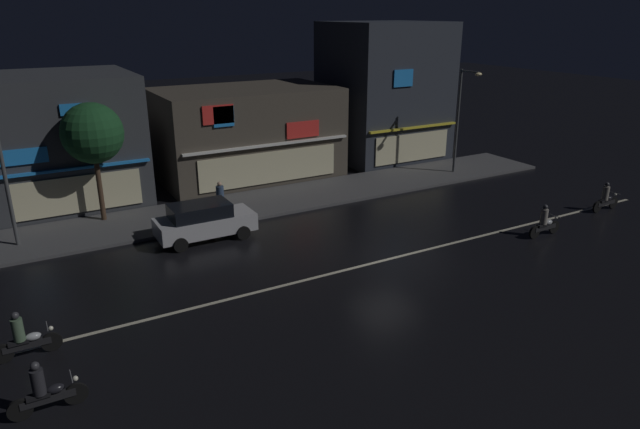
{
  "coord_description": "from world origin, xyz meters",
  "views": [
    {
      "loc": [
        -12.79,
        -17.06,
        9.59
      ],
      "look_at": [
        -1.28,
        3.22,
        1.2
      ],
      "focal_mm": 31.76,
      "sensor_mm": 36.0,
      "label": 1
    }
  ],
  "objects_px": {
    "motorcycle_lead": "(545,223)",
    "motorcycle_opposite_lane": "(24,338)",
    "motorcycle_trailing_far": "(606,199)",
    "traffic_cone": "(211,230)",
    "parked_car_near_kerb": "(204,221)",
    "motorcycle_following": "(44,391)",
    "pedestrian_on_sidewalk": "(220,200)",
    "streetlamp_mid": "(461,112)"
  },
  "relations": [
    {
      "from": "motorcycle_trailing_far",
      "to": "traffic_cone",
      "type": "bearing_deg",
      "value": -24.83
    },
    {
      "from": "parked_car_near_kerb",
      "to": "motorcycle_lead",
      "type": "height_order",
      "value": "parked_car_near_kerb"
    },
    {
      "from": "motorcycle_lead",
      "to": "motorcycle_opposite_lane",
      "type": "relative_size",
      "value": 1.0
    },
    {
      "from": "motorcycle_following",
      "to": "streetlamp_mid",
      "type": "bearing_deg",
      "value": -150.87
    },
    {
      "from": "streetlamp_mid",
      "to": "pedestrian_on_sidewalk",
      "type": "relative_size",
      "value": 3.62
    },
    {
      "from": "streetlamp_mid",
      "to": "motorcycle_lead",
      "type": "distance_m",
      "value": 10.87
    },
    {
      "from": "motorcycle_following",
      "to": "motorcycle_trailing_far",
      "type": "relative_size",
      "value": 1.0
    },
    {
      "from": "pedestrian_on_sidewalk",
      "to": "traffic_cone",
      "type": "bearing_deg",
      "value": 113.84
    },
    {
      "from": "parked_car_near_kerb",
      "to": "motorcycle_trailing_far",
      "type": "height_order",
      "value": "parked_car_near_kerb"
    },
    {
      "from": "motorcycle_lead",
      "to": "streetlamp_mid",
      "type": "bearing_deg",
      "value": -107.14
    },
    {
      "from": "motorcycle_following",
      "to": "traffic_cone",
      "type": "bearing_deg",
      "value": -125.64
    },
    {
      "from": "motorcycle_lead",
      "to": "motorcycle_following",
      "type": "relative_size",
      "value": 1.0
    },
    {
      "from": "streetlamp_mid",
      "to": "motorcycle_opposite_lane",
      "type": "xyz_separation_m",
      "value": [
        -24.63,
        -8.76,
        -3.26
      ]
    },
    {
      "from": "streetlamp_mid",
      "to": "traffic_cone",
      "type": "xyz_separation_m",
      "value": [
        -16.7,
        -2.31,
        -3.61
      ]
    },
    {
      "from": "motorcycle_following",
      "to": "motorcycle_opposite_lane",
      "type": "height_order",
      "value": "same"
    },
    {
      "from": "pedestrian_on_sidewalk",
      "to": "motorcycle_opposite_lane",
      "type": "relative_size",
      "value": 0.91
    },
    {
      "from": "pedestrian_on_sidewalk",
      "to": "motorcycle_following",
      "type": "bearing_deg",
      "value": 107.12
    },
    {
      "from": "pedestrian_on_sidewalk",
      "to": "motorcycle_opposite_lane",
      "type": "distance_m",
      "value": 12.47
    },
    {
      "from": "pedestrian_on_sidewalk",
      "to": "streetlamp_mid",
      "type": "bearing_deg",
      "value": -124.05
    },
    {
      "from": "parked_car_near_kerb",
      "to": "motorcycle_trailing_far",
      "type": "xyz_separation_m",
      "value": [
        18.97,
        -6.39,
        -0.24
      ]
    },
    {
      "from": "parked_car_near_kerb",
      "to": "traffic_cone",
      "type": "distance_m",
      "value": 0.72
    },
    {
      "from": "motorcycle_following",
      "to": "motorcycle_opposite_lane",
      "type": "xyz_separation_m",
      "value": [
        -0.3,
        2.96,
        0.0
      ]
    },
    {
      "from": "motorcycle_lead",
      "to": "motorcycle_following",
      "type": "xyz_separation_m",
      "value": [
        -20.7,
        -2.02,
        0.0
      ]
    },
    {
      "from": "pedestrian_on_sidewalk",
      "to": "parked_car_near_kerb",
      "type": "height_order",
      "value": "pedestrian_on_sidewalk"
    },
    {
      "from": "motorcycle_trailing_far",
      "to": "traffic_cone",
      "type": "xyz_separation_m",
      "value": [
        -18.61,
        6.56,
        -0.36
      ]
    },
    {
      "from": "motorcycle_opposite_lane",
      "to": "motorcycle_trailing_far",
      "type": "distance_m",
      "value": 26.54
    },
    {
      "from": "pedestrian_on_sidewalk",
      "to": "motorcycle_opposite_lane",
      "type": "bearing_deg",
      "value": 97.67
    },
    {
      "from": "parked_car_near_kerb",
      "to": "motorcycle_lead",
      "type": "relative_size",
      "value": 2.26
    },
    {
      "from": "motorcycle_lead",
      "to": "motorcycle_opposite_lane",
      "type": "xyz_separation_m",
      "value": [
        -20.99,
        0.95,
        0.0
      ]
    },
    {
      "from": "motorcycle_following",
      "to": "motorcycle_trailing_far",
      "type": "distance_m",
      "value": 26.4
    },
    {
      "from": "streetlamp_mid",
      "to": "pedestrian_on_sidewalk",
      "type": "xyz_separation_m",
      "value": [
        -15.49,
        -0.29,
        -2.95
      ]
    },
    {
      "from": "parked_car_near_kerb",
      "to": "streetlamp_mid",
      "type": "bearing_deg",
      "value": -171.74
    },
    {
      "from": "motorcycle_trailing_far",
      "to": "streetlamp_mid",
      "type": "bearing_deg",
      "value": -83.25
    },
    {
      "from": "parked_car_near_kerb",
      "to": "traffic_cone",
      "type": "relative_size",
      "value": 7.82
    },
    {
      "from": "motorcycle_lead",
      "to": "traffic_cone",
      "type": "relative_size",
      "value": 3.45
    },
    {
      "from": "motorcycle_following",
      "to": "parked_car_near_kerb",
      "type": "bearing_deg",
      "value": -124.79
    },
    {
      "from": "streetlamp_mid",
      "to": "motorcycle_following",
      "type": "relative_size",
      "value": 3.29
    },
    {
      "from": "streetlamp_mid",
      "to": "motorcycle_lead",
      "type": "bearing_deg",
      "value": -110.53
    },
    {
      "from": "streetlamp_mid",
      "to": "parked_car_near_kerb",
      "type": "bearing_deg",
      "value": -171.74
    },
    {
      "from": "motorcycle_lead",
      "to": "motorcycle_opposite_lane",
      "type": "height_order",
      "value": "same"
    },
    {
      "from": "motorcycle_following",
      "to": "traffic_cone",
      "type": "relative_size",
      "value": 3.45
    },
    {
      "from": "motorcycle_following",
      "to": "pedestrian_on_sidewalk",
      "type": "bearing_deg",
      "value": -124.34
    }
  ]
}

